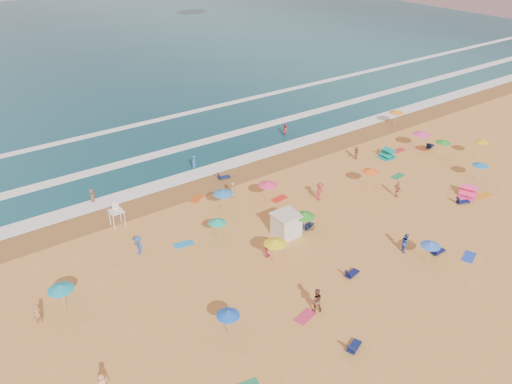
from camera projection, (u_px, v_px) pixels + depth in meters
ground at (298, 233)px, 44.06m from camera, size 220.00×220.00×0.00m
ocean at (39, 48)px, 103.61m from camera, size 220.00×140.00×0.18m
wet_sand at (223, 179)px, 52.91m from camera, size 220.00×220.00×0.00m
surf_foam at (183, 150)px, 59.12m from camera, size 200.00×18.70×0.05m
cabana at (286, 225)px, 43.33m from camera, size 2.00×2.00×2.00m
cabana_roof at (287, 215)px, 42.81m from camera, size 2.20×2.20×0.12m
bicycle at (305, 225)px, 44.35m from camera, size 1.54×1.71×0.90m
lifeguard_stand at (117, 216)px, 44.53m from camera, size 1.20×1.20×2.10m
beach_umbrellas at (330, 205)px, 44.21m from camera, size 48.16×29.02×0.77m
loungers at (355, 238)px, 43.13m from camera, size 43.43×25.80×0.34m
towels at (319, 235)px, 43.75m from camera, size 44.89×22.88×0.03m
popup_tents at (425, 170)px, 53.43m from camera, size 2.56×12.71×1.20m
beachgoers at (267, 209)px, 46.00m from camera, size 37.72×27.23×2.14m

